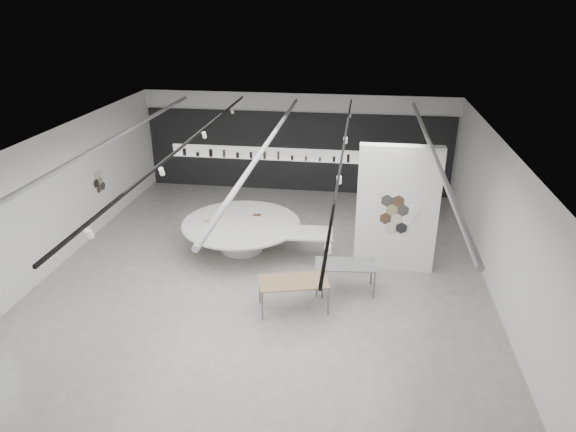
# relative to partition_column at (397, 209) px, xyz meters

# --- Properties ---
(room) EXTENTS (12.02, 14.02, 3.82)m
(room) POSITION_rel_partition_column_xyz_m (-3.59, -1.00, 0.27)
(room) COLOR #9F9C96
(room) RESTS_ON ground
(back_wall_display) EXTENTS (11.80, 0.27, 3.10)m
(back_wall_display) POSITION_rel_partition_column_xyz_m (-3.58, 5.94, -0.26)
(back_wall_display) COLOR black
(back_wall_display) RESTS_ON ground
(partition_column) EXTENTS (2.20, 0.38, 3.60)m
(partition_column) POSITION_rel_partition_column_xyz_m (0.00, 0.00, 0.00)
(partition_column) COLOR white
(partition_column) RESTS_ON ground
(display_island) EXTENTS (4.65, 3.70, 0.91)m
(display_island) POSITION_rel_partition_column_xyz_m (-4.43, 0.50, -1.21)
(display_island) COLOR white
(display_island) RESTS_ON ground
(sample_table_wood) EXTENTS (1.85, 1.26, 0.79)m
(sample_table_wood) POSITION_rel_partition_column_xyz_m (-2.51, -2.48, -1.07)
(sample_table_wood) COLOR #906E4A
(sample_table_wood) RESTS_ON ground
(sample_table_stone) EXTENTS (1.61, 0.92, 0.80)m
(sample_table_stone) POSITION_rel_partition_column_xyz_m (-1.30, -1.44, -1.07)
(sample_table_stone) COLOR slate
(sample_table_stone) RESTS_ON ground
(kitchen_counter) EXTENTS (1.81, 0.86, 1.38)m
(kitchen_counter) POSITION_rel_partition_column_xyz_m (0.07, 5.51, -1.30)
(kitchen_counter) COLOR white
(kitchen_counter) RESTS_ON ground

